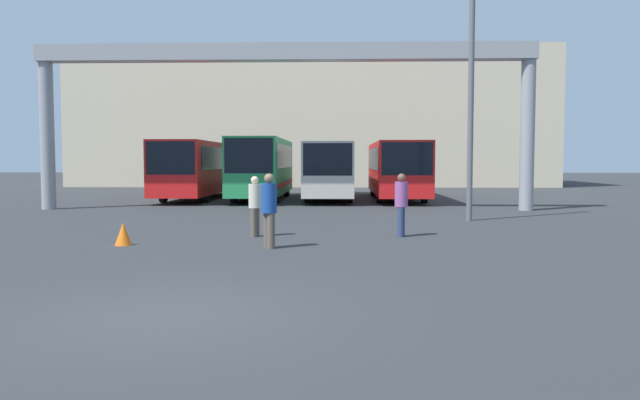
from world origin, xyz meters
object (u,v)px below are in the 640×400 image
object	(u,v)px
bus_slot_2	(330,167)
bus_slot_3	(396,167)
pedestrian_mid_left	(255,205)
bus_slot_0	(199,166)
bus_slot_1	(262,165)
lamp_post	(471,78)
pedestrian_near_left	(401,203)
traffic_cone	(123,234)
pedestrian_near_right	(269,209)

from	to	relation	value
bus_slot_2	bus_slot_3	world-z (taller)	bus_slot_3
pedestrian_mid_left	bus_slot_3	bearing A→B (deg)	-0.52
bus_slot_0	bus_slot_1	size ratio (longest dim) A/B	1.15
lamp_post	pedestrian_near_left	bearing A→B (deg)	-121.25
bus_slot_0	pedestrian_near_left	world-z (taller)	bus_slot_0
pedestrian_near_left	traffic_cone	distance (m)	7.41
bus_slot_3	pedestrian_mid_left	size ratio (longest dim) A/B	6.49
bus_slot_2	pedestrian_near_left	world-z (taller)	bus_slot_2
pedestrian_near_right	traffic_cone	bearing A→B (deg)	48.45
bus_slot_0	pedestrian_near_left	size ratio (longest dim) A/B	6.62
bus_slot_1	bus_slot_3	xyz separation A→B (m)	(7.25, 0.39, -0.11)
bus_slot_0	lamp_post	xyz separation A→B (m)	(12.35, -12.30, 3.17)
bus_slot_0	bus_slot_2	size ratio (longest dim) A/B	0.96
bus_slot_0	traffic_cone	xyz separation A→B (m)	(2.41, -18.98, -1.50)
bus_slot_3	bus_slot_0	bearing A→B (deg)	178.17
pedestrian_near_right	bus_slot_2	bearing A→B (deg)	-38.72
pedestrian_mid_left	bus_slot_0	bearing A→B (deg)	35.10
bus_slot_1	traffic_cone	world-z (taller)	bus_slot_1
bus_slot_1	pedestrian_near_right	bearing A→B (deg)	-82.39
bus_slot_0	pedestrian_near_right	bearing A→B (deg)	-72.49
bus_slot_3	bus_slot_2	bearing A→B (deg)	171.13
bus_slot_0	pedestrian_near_right	world-z (taller)	bus_slot_0
bus_slot_3	pedestrian_mid_left	world-z (taller)	bus_slot_3
pedestrian_near_right	traffic_cone	size ratio (longest dim) A/B	3.15
bus_slot_0	pedestrian_near_left	bearing A→B (deg)	-60.73
pedestrian_mid_left	pedestrian_near_right	world-z (taller)	pedestrian_near_right
pedestrian_mid_left	traffic_cone	size ratio (longest dim) A/B	2.93
bus_slot_0	bus_slot_2	world-z (taller)	bus_slot_0
traffic_cone	pedestrian_near_right	bearing A→B (deg)	-6.14
traffic_cone	lamp_post	distance (m)	12.85
bus_slot_1	lamp_post	distance (m)	14.82
pedestrian_near_right	traffic_cone	distance (m)	3.78
bus_slot_0	lamp_post	size ratio (longest dim) A/B	1.26
bus_slot_1	bus_slot_2	xyz separation A→B (m)	(3.62, 0.95, -0.13)
traffic_cone	lamp_post	bearing A→B (deg)	33.89
bus_slot_1	bus_slot_3	size ratio (longest dim) A/B	0.93
bus_slot_0	pedestrian_mid_left	world-z (taller)	bus_slot_0
bus_slot_3	lamp_post	distance (m)	12.46
bus_slot_3	pedestrian_mid_left	xyz separation A→B (m)	(-5.41, -16.75, -0.87)
bus_slot_3	pedestrian_near_right	distance (m)	19.63
bus_slot_3	pedestrian_mid_left	bearing A→B (deg)	-107.92
bus_slot_2	lamp_post	distance (m)	13.90
bus_slot_1	bus_slot_2	size ratio (longest dim) A/B	0.84
bus_slot_2	pedestrian_mid_left	world-z (taller)	bus_slot_2
bus_slot_0	bus_slot_2	bearing A→B (deg)	1.73
bus_slot_0	bus_slot_3	bearing A→B (deg)	-1.83
bus_slot_2	pedestrian_mid_left	size ratio (longest dim) A/B	7.17
bus_slot_2	pedestrian_near_left	size ratio (longest dim) A/B	6.87
pedestrian_near_left	pedestrian_near_right	distance (m)	4.16
pedestrian_near_left	pedestrian_mid_left	bearing A→B (deg)	103.40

